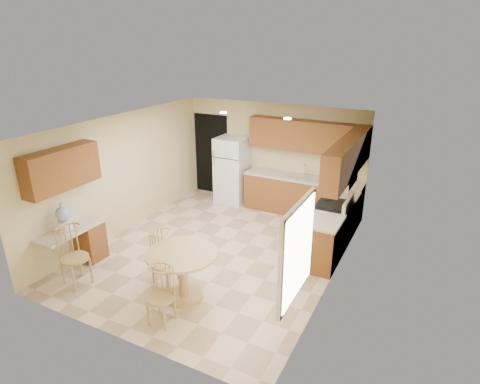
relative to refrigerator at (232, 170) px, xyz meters
The scene contains 30 objects.
floor 2.71m from the refrigerator, 68.40° to the right, with size 5.50×5.50×0.00m, color beige.
ceiling 3.07m from the refrigerator, 68.40° to the right, with size 4.50×5.50×0.02m, color white.
wall_back 1.10m from the refrigerator, 20.23° to the left, with size 4.50×0.02×2.50m, color #CDBC8A.
wall_front 5.25m from the refrigerator, 79.55° to the right, with size 4.50×0.02×2.50m, color #CDBC8A.
wall_left 2.76m from the refrigerator, 118.44° to the right, with size 0.02×5.50×2.50m, color #CDBC8A.
wall_right 4.02m from the refrigerator, 36.87° to the right, with size 0.02×5.50×2.50m, color #CDBC8A.
doorway 0.89m from the refrigerator, 157.27° to the left, with size 0.90×0.02×2.10m, color black.
base_cab_back 1.87m from the refrigerator, ahead, with size 2.75×0.60×0.87m, color brown.
counter_back 1.83m from the refrigerator, ahead, with size 2.75×0.63×0.04m, color beige.
base_cab_right_a 2.98m from the refrigerator, 10.64° to the right, with size 0.60×0.59×0.87m, color brown.
counter_right_a 2.95m from the refrigerator, 10.64° to the right, with size 0.63×0.59×0.04m, color beige.
base_cab_right_b 3.54m from the refrigerator, 34.59° to the right, with size 0.60×0.80×0.87m, color brown.
counter_right_b 3.52m from the refrigerator, 34.59° to the right, with size 0.63×0.80×0.04m, color beige.
upper_cab_back 2.10m from the refrigerator, ahead, with size 2.75×0.33×0.70m, color brown.
upper_cab_right 3.42m from the refrigerator, 21.41° to the right, with size 0.33×2.42×0.70m, color brown.
upper_cab_left 4.28m from the refrigerator, 105.84° to the right, with size 0.33×1.40×0.70m, color brown.
sink 1.80m from the refrigerator, ahead, with size 0.78×0.44×0.01m, color silver.
range_hood 3.25m from the refrigerator, 22.46° to the right, with size 0.50×0.76×0.14m, color silver.
desk_pedestal 3.89m from the refrigerator, 105.76° to the right, with size 0.48×0.42×0.72m, color brown.
desk_top 4.23m from the refrigerator, 104.36° to the right, with size 0.50×1.20×0.04m, color beige.
window 5.35m from the refrigerator, 53.21° to the right, with size 0.06×1.12×1.30m.
can_light_a 2.09m from the refrigerator, 69.44° to the right, with size 0.14×0.14×0.02m, color white.
can_light_b 2.76m from the refrigerator, 32.96° to the right, with size 0.14×0.14×0.02m, color white.
refrigerator is the anchor object (origin of this frame).
stove 3.14m from the refrigerator, 22.99° to the right, with size 0.65×0.76×1.09m.
dining_table 4.16m from the refrigerator, 72.70° to the right, with size 1.12×1.12×0.83m.
chair_table_a 3.87m from the refrigerator, 79.80° to the right, with size 0.41×0.53×0.93m.
chair_table_b 4.87m from the refrigerator, 74.68° to the right, with size 0.40×0.40×0.90m.
chair_desk 4.59m from the refrigerator, 97.51° to the right, with size 0.46×0.59×1.03m.
water_crock 4.32m from the refrigerator, 104.07° to the right, with size 0.26×0.26×0.54m.
Camera 1 is at (3.55, -5.98, 3.94)m, focal length 30.00 mm.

